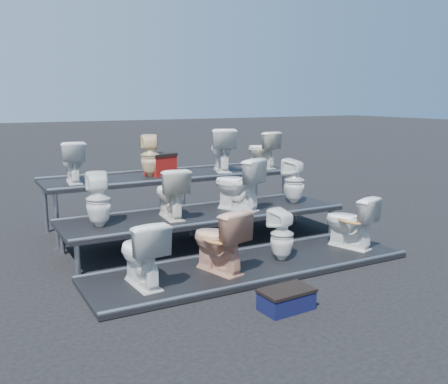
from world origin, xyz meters
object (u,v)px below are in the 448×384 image
red_crate (160,165)px  step_stool (286,301)px  toilet_2 (282,235)px  toilet_5 (171,193)px  toilet_0 (142,253)px  toilet_3 (350,221)px  toilet_7 (294,181)px  toilet_11 (262,150)px  toilet_1 (219,240)px  toilet_9 (150,156)px  toilet_10 (222,150)px  toilet_4 (98,200)px  toilet_6 (237,184)px  toilet_8 (73,162)px

red_crate → step_stool: size_ratio=0.83×
toilet_2 → toilet_5: bearing=-63.2°
toilet_0 → toilet_3: size_ratio=1.02×
toilet_2 → toilet_7: size_ratio=0.93×
toilet_5 → toilet_11: size_ratio=1.06×
toilet_0 → toilet_1: bearing=176.5°
toilet_5 → red_crate: same height
toilet_2 → red_crate: red_crate is taller
toilet_1 → toilet_7: size_ratio=1.09×
toilet_0 → toilet_7: (3.04, 1.30, 0.38)m
toilet_3 → toilet_9: size_ratio=1.08×
toilet_0 → toilet_10: 3.63m
toilet_3 → toilet_10: 2.80m
toilet_10 → red_crate: toilet_10 is taller
toilet_4 → step_stool: 2.90m
toilet_9 → toilet_2: bearing=122.9°
toilet_2 → toilet_10: toilet_10 is taller
toilet_1 → toilet_10: bearing=-133.4°
toilet_6 → toilet_9: size_ratio=1.16×
toilet_1 → toilet_8: bearing=-80.7°
toilet_5 → toilet_6: (1.09, 0.00, 0.04)m
toilet_0 → toilet_5: bearing=-128.0°
toilet_1 → toilet_2: 0.93m
toilet_4 → toilet_3: bearing=166.8°
toilet_0 → step_stool: size_ratio=1.43×
toilet_1 → toilet_7: 2.47m
toilet_3 → toilet_10: bearing=-93.2°
toilet_2 → toilet_5: 1.70m
toilet_7 → red_crate: same height
toilet_4 → toilet_5: size_ratio=1.01×
toilet_2 → toilet_7: toilet_7 is taller
step_stool → toilet_6: bearing=67.5°
toilet_10 → toilet_8: bearing=19.3°
toilet_2 → red_crate: size_ratio=1.51×
toilet_6 → red_crate: 1.56m
toilet_4 → toilet_9: toilet_9 is taller
toilet_5 → toilet_3: bearing=153.6°
toilet_5 → toilet_6: 1.09m
toilet_5 → step_stool: size_ratio=1.35×
toilet_4 → toilet_0: bearing=104.6°
toilet_5 → toilet_8: (-1.06, 1.30, 0.36)m
toilet_2 → toilet_3: size_ratio=0.90×
step_stool → toilet_11: bearing=57.3°
red_crate → toilet_11: bearing=-19.0°
toilet_0 → toilet_2: size_ratio=1.13×
toilet_2 → step_stool: toilet_2 is taller
toilet_10 → step_stool: (-1.29, -3.81, -1.14)m
toilet_6 → step_stool: bearing=46.4°
toilet_4 → step_stool: size_ratio=1.36×
toilet_1 → toilet_4: size_ratio=1.08×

